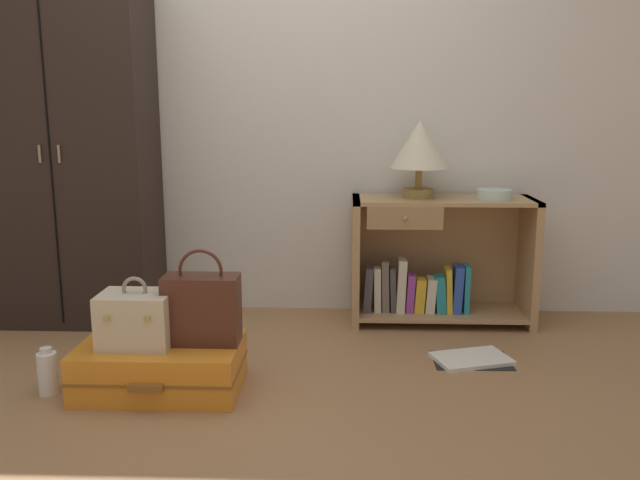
{
  "coord_description": "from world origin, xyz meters",
  "views": [
    {
      "loc": [
        0.44,
        -2.35,
        1.19
      ],
      "look_at": [
        0.31,
        0.8,
        0.55
      ],
      "focal_mm": 37.16,
      "sensor_mm": 36.0,
      "label": 1
    }
  ],
  "objects": [
    {
      "name": "ground_plane",
      "position": [
        0.0,
        0.0,
        0.0
      ],
      "size": [
        9.0,
        9.0,
        0.0
      ],
      "primitive_type": "plane",
      "color": "#9E7047"
    },
    {
      "name": "back_wall",
      "position": [
        0.0,
        1.5,
        1.3
      ],
      "size": [
        6.4,
        0.1,
        2.6
      ],
      "primitive_type": "cube",
      "color": "silver",
      "rests_on": "ground_plane"
    },
    {
      "name": "wardrobe",
      "position": [
        -1.07,
        1.2,
        0.95
      ],
      "size": [
        0.89,
        0.47,
        1.9
      ],
      "color": "black",
      "rests_on": "ground_plane"
    },
    {
      "name": "bookshelf",
      "position": [
        0.94,
        1.25,
        0.33
      ],
      "size": [
        0.99,
        0.38,
        0.7
      ],
      "color": "tan",
      "rests_on": "ground_plane"
    },
    {
      "name": "table_lamp",
      "position": [
        0.83,
        1.25,
        0.97
      ],
      "size": [
        0.31,
        0.31,
        0.42
      ],
      "color": "olive",
      "rests_on": "bookshelf"
    },
    {
      "name": "bowl",
      "position": [
        1.23,
        1.2,
        0.73
      ],
      "size": [
        0.19,
        0.19,
        0.05
      ],
      "primitive_type": "cylinder",
      "color": "silver",
      "rests_on": "bookshelf"
    },
    {
      "name": "suitcase_large",
      "position": [
        -0.34,
        0.26,
        0.1
      ],
      "size": [
        0.68,
        0.44,
        0.21
      ],
      "color": "orange",
      "rests_on": "ground_plane"
    },
    {
      "name": "train_case",
      "position": [
        -0.43,
        0.25,
        0.32
      ],
      "size": [
        0.3,
        0.23,
        0.3
      ],
      "color": "beige",
      "rests_on": "suitcase_large"
    },
    {
      "name": "handbag",
      "position": [
        -0.16,
        0.29,
        0.36
      ],
      "size": [
        0.31,
        0.15,
        0.4
      ],
      "color": "#472319",
      "rests_on": "suitcase_large"
    },
    {
      "name": "bottle",
      "position": [
        -0.8,
        0.2,
        0.09
      ],
      "size": [
        0.08,
        0.08,
        0.2
      ],
      "color": "white",
      "rests_on": "ground_plane"
    },
    {
      "name": "open_book_on_floor",
      "position": [
        1.04,
        0.64,
        0.01
      ],
      "size": [
        0.4,
        0.32,
        0.02
      ],
      "color": "white",
      "rests_on": "ground_plane"
    }
  ]
}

